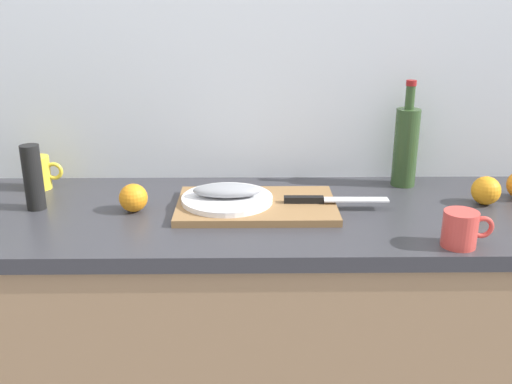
{
  "coord_description": "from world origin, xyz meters",
  "views": [
    {
      "loc": [
        0.0,
        -1.5,
        1.48
      ],
      "look_at": [
        0.02,
        0.01,
        0.95
      ],
      "focal_mm": 40.61,
      "sensor_mm": 36.0,
      "label": 1
    }
  ],
  "objects_px": {
    "white_plate": "(227,199)",
    "fish_fillet": "(227,190)",
    "chef_knife": "(323,200)",
    "coffee_mug_1": "(38,173)",
    "wine_bottle": "(406,145)",
    "pepper_mill": "(33,177)",
    "coffee_mug_0": "(461,229)",
    "cutting_board": "(256,205)"
  },
  "relations": [
    {
      "from": "white_plate",
      "to": "pepper_mill",
      "type": "distance_m",
      "value": 0.54
    },
    {
      "from": "white_plate",
      "to": "coffee_mug_1",
      "type": "bearing_deg",
      "value": 163.03
    },
    {
      "from": "chef_knife",
      "to": "wine_bottle",
      "type": "distance_m",
      "value": 0.36
    },
    {
      "from": "coffee_mug_0",
      "to": "chef_knife",
      "type": "bearing_deg",
      "value": 140.29
    },
    {
      "from": "white_plate",
      "to": "chef_knife",
      "type": "height_order",
      "value": "chef_knife"
    },
    {
      "from": "white_plate",
      "to": "coffee_mug_0",
      "type": "bearing_deg",
      "value": -24.67
    },
    {
      "from": "chef_knife",
      "to": "fish_fillet",
      "type": "bearing_deg",
      "value": 178.28
    },
    {
      "from": "coffee_mug_0",
      "to": "pepper_mill",
      "type": "relative_size",
      "value": 0.67
    },
    {
      "from": "cutting_board",
      "to": "chef_knife",
      "type": "xyz_separation_m",
      "value": [
        0.18,
        -0.01,
        0.02
      ]
    },
    {
      "from": "fish_fillet",
      "to": "white_plate",
      "type": "bearing_deg",
      "value": 180.0
    },
    {
      "from": "chef_knife",
      "to": "pepper_mill",
      "type": "height_order",
      "value": "pepper_mill"
    },
    {
      "from": "coffee_mug_0",
      "to": "cutting_board",
      "type": "bearing_deg",
      "value": 152.3
    },
    {
      "from": "wine_bottle",
      "to": "pepper_mill",
      "type": "relative_size",
      "value": 1.78
    },
    {
      "from": "coffee_mug_1",
      "to": "white_plate",
      "type": "bearing_deg",
      "value": -16.97
    },
    {
      "from": "fish_fillet",
      "to": "coffee_mug_0",
      "type": "xyz_separation_m",
      "value": [
        0.56,
        -0.26,
        -0.01
      ]
    },
    {
      "from": "fish_fillet",
      "to": "chef_knife",
      "type": "xyz_separation_m",
      "value": [
        0.27,
        -0.01,
        -0.02
      ]
    },
    {
      "from": "white_plate",
      "to": "coffee_mug_1",
      "type": "distance_m",
      "value": 0.61
    },
    {
      "from": "chef_knife",
      "to": "pepper_mill",
      "type": "bearing_deg",
      "value": 179.7
    },
    {
      "from": "chef_knife",
      "to": "coffee_mug_1",
      "type": "bearing_deg",
      "value": 168.25
    },
    {
      "from": "white_plate",
      "to": "fish_fillet",
      "type": "xyz_separation_m",
      "value": [
        0.0,
        0.0,
        0.03
      ]
    },
    {
      "from": "chef_knife",
      "to": "coffee_mug_0",
      "type": "relative_size",
      "value": 2.37
    },
    {
      "from": "white_plate",
      "to": "fish_fillet",
      "type": "relative_size",
      "value": 1.33
    },
    {
      "from": "wine_bottle",
      "to": "white_plate",
      "type": "bearing_deg",
      "value": -159.83
    },
    {
      "from": "fish_fillet",
      "to": "coffee_mug_0",
      "type": "distance_m",
      "value": 0.62
    },
    {
      "from": "white_plate",
      "to": "chef_knife",
      "type": "bearing_deg",
      "value": -2.57
    },
    {
      "from": "cutting_board",
      "to": "pepper_mill",
      "type": "relative_size",
      "value": 2.41
    },
    {
      "from": "white_plate",
      "to": "wine_bottle",
      "type": "height_order",
      "value": "wine_bottle"
    },
    {
      "from": "white_plate",
      "to": "coffee_mug_1",
      "type": "relative_size",
      "value": 2.21
    },
    {
      "from": "cutting_board",
      "to": "coffee_mug_0",
      "type": "xyz_separation_m",
      "value": [
        0.48,
        -0.25,
        0.03
      ]
    },
    {
      "from": "wine_bottle",
      "to": "pepper_mill",
      "type": "bearing_deg",
      "value": -169.7
    },
    {
      "from": "cutting_board",
      "to": "pepper_mill",
      "type": "xyz_separation_m",
      "value": [
        -0.62,
        0.01,
        0.08
      ]
    },
    {
      "from": "coffee_mug_1",
      "to": "pepper_mill",
      "type": "bearing_deg",
      "value": -74.44
    },
    {
      "from": "fish_fillet",
      "to": "coffee_mug_1",
      "type": "height_order",
      "value": "coffee_mug_1"
    },
    {
      "from": "wine_bottle",
      "to": "pepper_mill",
      "type": "distance_m",
      "value": 1.1
    },
    {
      "from": "white_plate",
      "to": "coffee_mug_0",
      "type": "height_order",
      "value": "coffee_mug_0"
    },
    {
      "from": "cutting_board",
      "to": "fish_fillet",
      "type": "xyz_separation_m",
      "value": [
        -0.08,
        0.01,
        0.04
      ]
    },
    {
      "from": "wine_bottle",
      "to": "coffee_mug_0",
      "type": "height_order",
      "value": "wine_bottle"
    },
    {
      "from": "cutting_board",
      "to": "wine_bottle",
      "type": "bearing_deg",
      "value": 23.98
    },
    {
      "from": "wine_bottle",
      "to": "coffee_mug_1",
      "type": "xyz_separation_m",
      "value": [
        -1.13,
        -0.02,
        -0.08
      ]
    },
    {
      "from": "cutting_board",
      "to": "white_plate",
      "type": "xyz_separation_m",
      "value": [
        -0.08,
        0.01,
        0.02
      ]
    },
    {
      "from": "cutting_board",
      "to": "wine_bottle",
      "type": "xyz_separation_m",
      "value": [
        0.46,
        0.21,
        0.12
      ]
    },
    {
      "from": "cutting_board",
      "to": "white_plate",
      "type": "height_order",
      "value": "white_plate"
    }
  ]
}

